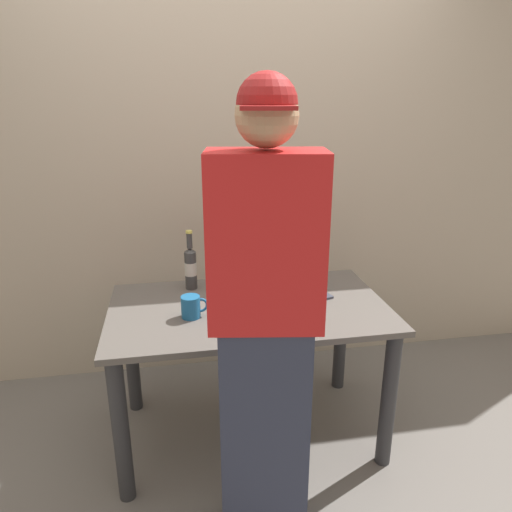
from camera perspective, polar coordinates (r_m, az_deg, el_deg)
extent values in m
plane|color=slate|center=(2.67, -0.79, -20.40)|extent=(8.00, 8.00, 0.00)
cube|color=#56514C|center=(2.28, -0.87, -6.34)|extent=(1.32, 0.76, 0.03)
cylinder|color=#2D2D30|center=(2.19, -15.96, -19.58)|extent=(0.07, 0.07, 0.70)
cylinder|color=#2D2D30|center=(2.37, 15.66, -16.34)|extent=(0.07, 0.07, 0.70)
cylinder|color=#2D2D30|center=(2.72, -14.77, -11.20)|extent=(0.07, 0.07, 0.70)
cylinder|color=#2D2D30|center=(2.87, 10.16, -9.24)|extent=(0.07, 0.07, 0.70)
cube|color=#383D4C|center=(2.38, 4.21, -4.72)|extent=(0.40, 0.33, 0.01)
cube|color=#232326|center=(2.36, 4.46, -4.71)|extent=(0.32, 0.22, 0.00)
cube|color=#383D4C|center=(2.46, 2.53, -1.30)|extent=(0.35, 0.15, 0.20)
cube|color=black|center=(2.46, 2.58, -1.33)|extent=(0.32, 0.14, 0.18)
cylinder|color=#472B14|center=(2.45, -3.24, -2.04)|extent=(0.06, 0.06, 0.17)
cone|color=#472B14|center=(2.42, -3.28, 0.06)|extent=(0.06, 0.06, 0.02)
cylinder|color=#472B14|center=(2.40, -3.31, 1.32)|extent=(0.03, 0.03, 0.09)
cylinder|color=#BFB74C|center=(2.38, -3.33, 2.48)|extent=(0.03, 0.03, 0.01)
cylinder|color=gray|center=(2.45, -3.24, -1.86)|extent=(0.06, 0.06, 0.06)
cylinder|color=#333333|center=(2.46, -7.86, -1.72)|extent=(0.06, 0.06, 0.20)
cone|color=#333333|center=(2.42, -7.97, 0.72)|extent=(0.06, 0.06, 0.02)
cylinder|color=#333333|center=(2.41, -8.03, 1.86)|extent=(0.03, 0.03, 0.08)
cylinder|color=#BFB74C|center=(2.39, -8.08, 2.90)|extent=(0.03, 0.03, 0.01)
cylinder|color=#B7B4A9|center=(2.46, -7.87, -1.50)|extent=(0.06, 0.06, 0.07)
cube|color=#2D3347|center=(1.93, 1.03, -20.41)|extent=(0.35, 0.25, 0.93)
cube|color=red|center=(1.57, 1.20, 1.70)|extent=(0.42, 0.27, 0.60)
sphere|color=tan|center=(1.50, 1.31, 16.57)|extent=(0.20, 0.20, 0.20)
sphere|color=maroon|center=(1.50, 1.32, 17.90)|extent=(0.19, 0.19, 0.19)
cube|color=maroon|center=(1.38, 1.49, 17.40)|extent=(0.17, 0.13, 0.01)
cylinder|color=#19598C|center=(2.16, -7.87, -6.09)|extent=(0.09, 0.09, 0.10)
torus|color=#19598C|center=(2.16, -6.67, -5.89)|extent=(0.07, 0.01, 0.07)
cube|color=tan|center=(2.87, -3.52, 11.08)|extent=(6.00, 0.10, 2.60)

